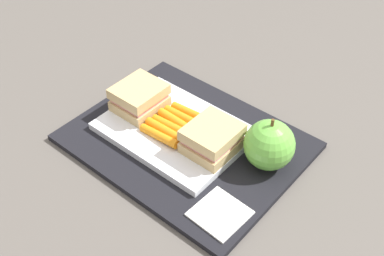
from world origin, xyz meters
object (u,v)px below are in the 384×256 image
(sandwich_half_right, at_px, (212,138))
(food_tray, at_px, (175,130))
(paper_napkin, at_px, (220,213))
(apple, at_px, (269,145))
(sandwich_half_left, at_px, (140,97))
(carrot_sticks_bundle, at_px, (174,124))

(sandwich_half_right, bearing_deg, food_tray, 180.00)
(food_tray, xyz_separation_m, sandwich_half_right, (0.08, 0.00, 0.03))
(paper_napkin, bearing_deg, apple, 92.31)
(apple, bearing_deg, paper_napkin, -87.69)
(food_tray, height_order, sandwich_half_left, sandwich_half_left)
(carrot_sticks_bundle, xyz_separation_m, paper_napkin, (0.16, -0.09, -0.02))
(sandwich_half_right, xyz_separation_m, apple, (0.08, 0.04, 0.01))
(carrot_sticks_bundle, height_order, paper_napkin, carrot_sticks_bundle)
(food_tray, height_order, carrot_sticks_bundle, carrot_sticks_bundle)
(sandwich_half_right, bearing_deg, apple, 27.24)
(carrot_sticks_bundle, bearing_deg, apple, 14.32)
(sandwich_half_left, bearing_deg, paper_napkin, -19.68)
(food_tray, bearing_deg, paper_napkin, -28.01)
(carrot_sticks_bundle, relative_size, apple, 0.99)
(sandwich_half_left, distance_m, sandwich_half_right, 0.16)
(food_tray, bearing_deg, sandwich_half_right, 0.00)
(sandwich_half_left, relative_size, apple, 0.90)
(food_tray, distance_m, sandwich_half_left, 0.08)
(paper_napkin, bearing_deg, food_tray, 151.99)
(sandwich_half_right, relative_size, apple, 0.90)
(apple, relative_size, paper_napkin, 1.27)
(food_tray, bearing_deg, sandwich_half_left, 180.00)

